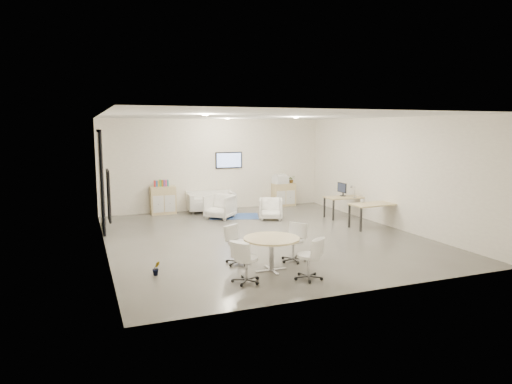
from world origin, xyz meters
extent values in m
cube|color=#4F4D48|center=(0.00, 0.00, -0.40)|extent=(8.00, 9.00, 0.80)
cube|color=white|center=(0.00, 0.00, 3.60)|extent=(8.00, 9.00, 0.80)
cube|color=beige|center=(0.00, 4.90, 1.60)|extent=(8.00, 0.80, 3.20)
cube|color=beige|center=(0.00, -4.90, 1.60)|extent=(8.00, 0.80, 3.20)
cube|color=beige|center=(-4.40, 0.00, 1.60)|extent=(0.80, 9.00, 3.20)
cube|color=beige|center=(4.40, 0.00, 1.60)|extent=(0.80, 9.00, 3.20)
cube|color=black|center=(-3.96, 2.50, 1.43)|extent=(0.02, 1.90, 2.85)
cube|color=black|center=(-3.94, 2.50, 2.81)|extent=(0.06, 1.90, 0.08)
cube|color=black|center=(-3.94, 1.59, 1.43)|extent=(0.06, 0.08, 2.85)
cube|color=black|center=(-3.94, 3.41, 1.43)|extent=(0.06, 0.08, 2.85)
cube|color=black|center=(-3.94, 2.65, 1.43)|extent=(0.06, 0.07, 2.85)
cube|color=#B2B2B7|center=(-3.90, 2.05, 1.05)|extent=(0.04, 0.60, 0.05)
cube|color=black|center=(-3.98, -1.60, 1.55)|extent=(0.04, 0.54, 1.04)
cube|color=white|center=(-3.95, -1.60, 1.55)|extent=(0.01, 0.46, 0.96)
cube|color=#E8467B|center=(-3.95, -1.60, 1.35)|extent=(0.01, 0.32, 0.30)
cube|color=black|center=(0.50, 4.46, 1.75)|extent=(0.98, 0.05, 0.58)
cube|color=#88A3EB|center=(0.50, 4.44, 1.75)|extent=(0.90, 0.01, 0.50)
cylinder|color=#FFEAC6|center=(-1.80, -1.00, 3.18)|extent=(0.14, 0.14, 0.03)
cylinder|color=#FFEAC6|center=(1.20, 0.50, 3.18)|extent=(0.14, 0.14, 0.03)
cylinder|color=#FFEAC6|center=(0.00, 3.00, 3.18)|extent=(0.14, 0.14, 0.03)
cube|color=tan|center=(-1.91, 4.26, 0.47)|extent=(0.83, 0.42, 0.94)
cube|color=silver|center=(-2.10, 4.05, 0.38)|extent=(0.35, 0.02, 0.56)
cube|color=silver|center=(-1.72, 4.05, 0.38)|extent=(0.35, 0.02, 0.56)
cube|color=tan|center=(2.57, 4.27, 0.42)|extent=(0.85, 0.39, 0.85)
cube|color=silver|center=(2.38, 4.07, 0.34)|extent=(0.36, 0.02, 0.51)
cube|color=silver|center=(2.77, 4.07, 0.34)|extent=(0.36, 0.02, 0.51)
cube|color=red|center=(-2.17, 4.26, 1.05)|extent=(0.04, 0.14, 0.22)
cube|color=#337FCC|center=(-2.11, 4.26, 1.05)|extent=(0.04, 0.14, 0.22)
cube|color=gold|center=(-2.05, 4.26, 1.05)|extent=(0.04, 0.14, 0.22)
cube|color=#4CB24C|center=(-1.98, 4.26, 1.05)|extent=(0.04, 0.14, 0.22)
cube|color=#CC6619|center=(-1.92, 4.26, 1.05)|extent=(0.04, 0.14, 0.22)
cube|color=purple|center=(-1.86, 4.26, 1.05)|extent=(0.04, 0.14, 0.22)
cube|color=#E54C7F|center=(-1.80, 4.26, 1.05)|extent=(0.04, 0.14, 0.22)
cube|color=teal|center=(-1.73, 4.26, 1.05)|extent=(0.04, 0.14, 0.22)
cube|color=white|center=(2.43, 4.27, 0.99)|extent=(0.56, 0.50, 0.29)
cube|color=white|center=(2.43, 4.27, 1.17)|extent=(0.42, 0.37, 0.06)
cube|color=silver|center=(-0.29, 4.04, 0.25)|extent=(1.67, 0.92, 0.30)
cube|color=silver|center=(-0.29, 4.36, 0.56)|extent=(1.63, 0.30, 0.30)
cube|color=silver|center=(-1.02, 4.04, 0.40)|extent=(0.20, 0.82, 0.61)
cube|color=silver|center=(0.45, 4.04, 0.40)|extent=(0.20, 0.82, 0.61)
cube|color=navy|center=(0.19, 2.96, 0.01)|extent=(1.84, 1.50, 0.01)
imported|color=silver|center=(-0.34, 2.82, 0.42)|extent=(1.12, 1.12, 0.84)
imported|color=silver|center=(1.13, 2.09, 0.37)|extent=(0.92, 0.90, 0.74)
cube|color=tan|center=(3.50, 1.48, 0.67)|extent=(1.34, 0.72, 0.04)
cube|color=black|center=(2.89, 1.20, 0.32)|extent=(0.05, 0.05, 0.65)
cube|color=black|center=(4.11, 1.20, 0.32)|extent=(0.05, 0.05, 0.65)
cube|color=black|center=(2.89, 1.77, 0.32)|extent=(0.05, 0.05, 0.65)
cube|color=black|center=(4.11, 1.77, 0.32)|extent=(0.05, 0.05, 0.65)
cube|color=tan|center=(3.43, -0.15, 0.70)|extent=(1.41, 0.75, 0.04)
cube|color=black|center=(2.79, -0.45, 0.34)|extent=(0.05, 0.05, 0.68)
cube|color=black|center=(4.07, -0.45, 0.34)|extent=(0.05, 0.05, 0.68)
cube|color=black|center=(2.79, 0.14, 0.34)|extent=(0.05, 0.05, 0.68)
cube|color=black|center=(4.07, 0.14, 0.34)|extent=(0.05, 0.05, 0.68)
cylinder|color=black|center=(3.50, 1.63, 0.69)|extent=(0.20, 0.20, 0.02)
cube|color=black|center=(3.50, 1.63, 0.81)|extent=(0.04, 0.03, 0.24)
cube|color=black|center=(3.45, 1.63, 0.96)|extent=(0.03, 0.50, 0.32)
cylinder|color=tan|center=(-0.94, -2.81, 0.67)|extent=(1.14, 1.14, 0.04)
cylinder|color=#B2B2B7|center=(-0.94, -2.81, 0.33)|extent=(0.10, 0.10, 0.66)
cube|color=#B2B2B7|center=(-0.94, -2.81, 0.01)|extent=(0.66, 0.06, 0.03)
cube|color=#B2B2B7|center=(-0.94, -2.81, 0.01)|extent=(0.06, 0.66, 0.03)
imported|color=#3F7F3F|center=(2.91, 4.30, 0.95)|extent=(0.28, 0.30, 0.21)
imported|color=#3F7F3F|center=(-3.18, -2.23, 0.06)|extent=(0.20, 0.31, 0.13)
imported|color=white|center=(3.20, 0.09, 0.78)|extent=(0.14, 0.11, 0.13)
camera|label=1|loc=(-4.49, -11.07, 2.89)|focal=32.00mm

